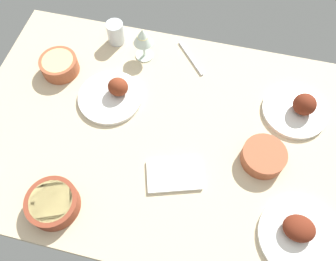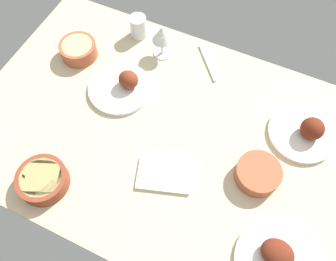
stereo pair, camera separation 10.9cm
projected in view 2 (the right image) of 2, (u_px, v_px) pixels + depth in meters
The scene contains 11 objects.
dining_table at pixel (168, 136), 119.31cm from camera, with size 140.00×90.00×4.00cm, color #C6B28E.
plate_near_viewer at pixel (122, 86), 124.68cm from camera, with size 23.29×23.29×8.12cm.
plate_center_main at pixel (277, 259), 96.40cm from camera, with size 24.63×24.63×6.71cm.
plate_far_side at pixel (305, 132), 115.21cm from camera, with size 22.94×22.94×8.85cm.
bowl_potatoes at pixel (78, 49), 131.23cm from camera, with size 14.03×14.03×5.94cm.
bowl_cream at pixel (258, 173), 107.51cm from camera, with size 14.43×14.43×5.24cm.
bowl_pasta at pixel (43, 180), 106.36cm from camera, with size 15.94×15.94×5.47cm.
wine_glass at pixel (162, 35), 125.70cm from camera, with size 7.60×7.60×14.00cm.
water_tumbler at pixel (138, 27), 135.12cm from camera, with size 6.71×6.71×9.06cm, color silver.
folded_napkin at pixel (164, 175), 109.60cm from camera, with size 17.37×10.98×1.20cm, color white.
fork_loose at pixel (207, 63), 131.68cm from camera, with size 18.45×0.90×0.80cm, color silver.
Camera 2 is at (23.04, -49.55, 108.08)cm, focal length 36.25 mm.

